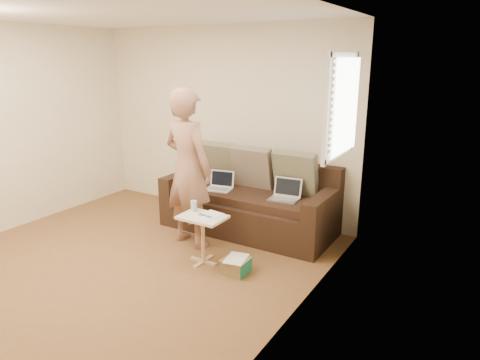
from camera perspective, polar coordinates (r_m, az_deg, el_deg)
The scene contains 17 objects.
floor at distance 4.85m, azimuth -17.20°, elevation -11.48°, with size 4.50×4.50×0.00m, color brown.
ceiling at distance 4.36m, azimuth -20.15°, elevation 20.60°, with size 4.50×4.50×0.00m, color white.
wall_back at distance 6.10m, azimuth -2.36°, elevation 7.65°, with size 4.00×4.00×0.00m, color beige.
wall_right at distance 3.21m, azimuth 5.51°, elevation 0.05°, with size 4.50×4.50×0.00m, color beige.
window_blinds at distance 4.54m, azimuth 13.41°, elevation 9.48°, with size 0.12×0.88×1.08m, color white, non-canonical shape.
sofa at distance 5.55m, azimuth 1.12°, elevation -2.47°, with size 2.20×0.95×0.85m, color black, non-canonical shape.
pillow_left at distance 5.95m, azimuth -2.77°, elevation 2.41°, with size 0.55×0.14×0.55m, color #636049, non-canonical shape.
pillow_mid at distance 5.63m, azimuth 1.67°, elevation 1.66°, with size 0.55×0.14×0.55m, color #746453, non-canonical shape.
pillow_right at distance 5.39m, azimuth 7.34°, elevation 0.89°, with size 0.55×0.14×0.55m, color #636049, non-canonical shape.
laptop_silver at distance 5.22m, azimuth 5.76°, elevation -2.65°, with size 0.35×0.25×0.23m, color #B7BABC, non-canonical shape.
laptop_white at distance 5.59m, azimuth -2.87°, elevation -1.32°, with size 0.32×0.24×0.24m, color white, non-canonical shape.
person at distance 5.04m, azimuth -6.86°, elevation 1.53°, with size 0.68×0.46×1.87m, color #8B574B.
side_table at distance 4.74m, azimuth -4.91°, elevation -7.83°, with size 0.49×0.34×0.54m, color silver, non-canonical shape.
drinking_glass at distance 4.77m, azimuth -6.12°, elevation -3.44°, with size 0.07×0.07×0.12m, color silver, non-canonical shape.
scissors at distance 4.62m, azimuth -4.63°, elevation -4.72°, with size 0.18×0.10×0.02m, color silver, non-canonical shape.
paper_on_table at distance 4.64m, azimuth -4.21°, elevation -4.71°, with size 0.21×0.30×0.00m, color white, non-canonical shape.
striped_box at distance 4.59m, azimuth -0.51°, elevation -11.24°, with size 0.26×0.26×0.17m, color #C8591E, non-canonical shape.
Camera 1 is at (3.32, -2.80, 2.17)m, focal length 32.28 mm.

